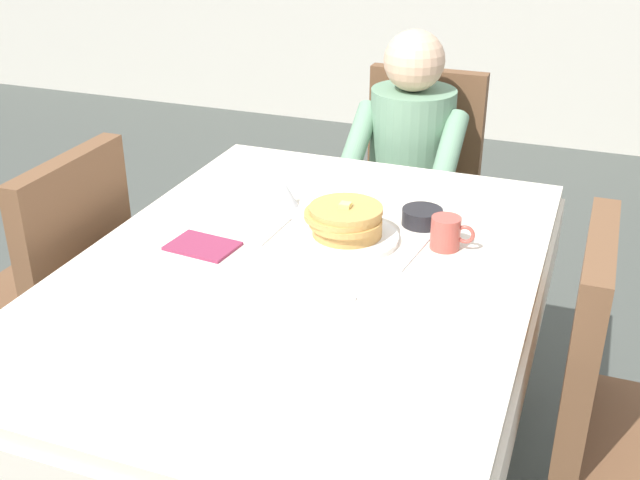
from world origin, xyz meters
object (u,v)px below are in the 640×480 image
object	(u,v)px
dining_table_main	(304,297)
bowl_butter	(422,217)
spoon_near_edge	(324,294)
plate_breakfast	(345,237)
breakfast_stack	(346,220)
chair_right_side	(622,404)
diner_person	(409,158)
chair_left_side	(55,286)
chair_diner	(418,179)
knife_right_of_plate	(414,254)
fork_left_of_plate	(275,231)
cup_coffee	(446,233)
syrup_pitcher	(284,193)

from	to	relation	value
dining_table_main	bowl_butter	bearing A→B (deg)	57.31
dining_table_main	spoon_near_edge	size ratio (longest dim) A/B	10.16
plate_breakfast	breakfast_stack	distance (m)	0.05
dining_table_main	chair_right_side	world-z (taller)	chair_right_side
bowl_butter	diner_person	bearing A→B (deg)	107.13
chair_left_side	bowl_butter	distance (m)	1.07
chair_diner	knife_right_of_plate	world-z (taller)	chair_diner
plate_breakfast	knife_right_of_plate	distance (m)	0.19
chair_diner	spoon_near_edge	xyz separation A→B (m)	(0.09, -1.29, 0.21)
dining_table_main	bowl_butter	world-z (taller)	bowl_butter
spoon_near_edge	fork_left_of_plate	bearing A→B (deg)	127.62
cup_coffee	syrup_pitcher	xyz separation A→B (m)	(-0.49, 0.11, -0.01)
dining_table_main	knife_right_of_plate	distance (m)	0.30
chair_right_side	plate_breakfast	distance (m)	0.77
syrup_pitcher	knife_right_of_plate	distance (m)	0.46
breakfast_stack	spoon_near_edge	world-z (taller)	breakfast_stack
syrup_pitcher	bowl_butter	bearing A→B (deg)	1.87
breakfast_stack	spoon_near_edge	size ratio (longest dim) A/B	1.37
bowl_butter	syrup_pitcher	size ratio (longest dim) A/B	1.37
syrup_pitcher	spoon_near_edge	size ratio (longest dim) A/B	0.53
chair_right_side	plate_breakfast	world-z (taller)	chair_right_side
diner_person	breakfast_stack	bearing A→B (deg)	93.17
diner_person	fork_left_of_plate	world-z (taller)	diner_person
cup_coffee	fork_left_of_plate	size ratio (longest dim) A/B	0.63
chair_diner	cup_coffee	xyz separation A→B (m)	(0.30, -0.95, 0.25)
chair_left_side	bowl_butter	size ratio (longest dim) A/B	8.45
cup_coffee	bowl_butter	distance (m)	0.15
knife_right_of_plate	spoon_near_edge	distance (m)	0.30
spoon_near_edge	breakfast_stack	bearing A→B (deg)	95.07
chair_diner	spoon_near_edge	size ratio (longest dim) A/B	6.20
dining_table_main	diner_person	size ratio (longest dim) A/B	1.36
knife_right_of_plate	chair_diner	bearing A→B (deg)	19.45
dining_table_main	chair_left_side	bearing A→B (deg)	180.00
bowl_butter	knife_right_of_plate	size ratio (longest dim) A/B	0.55
dining_table_main	chair_right_side	distance (m)	0.78
chair_left_side	spoon_near_edge	xyz separation A→B (m)	(0.87, -0.12, 0.21)
plate_breakfast	syrup_pitcher	distance (m)	0.28
chair_diner	diner_person	size ratio (longest dim) A/B	0.83
dining_table_main	breakfast_stack	size ratio (longest dim) A/B	7.44
fork_left_of_plate	dining_table_main	bearing A→B (deg)	-133.73
plate_breakfast	bowl_butter	bearing A→B (deg)	45.13
chair_diner	syrup_pitcher	xyz separation A→B (m)	(-0.19, -0.85, 0.25)
plate_breakfast	chair_diner	bearing A→B (deg)	92.59
diner_person	breakfast_stack	size ratio (longest dim) A/B	5.47
diner_person	spoon_near_edge	world-z (taller)	diner_person
diner_person	fork_left_of_plate	bearing A→B (deg)	80.51
breakfast_stack	cup_coffee	world-z (taller)	breakfast_stack
plate_breakfast	chair_left_side	bearing A→B (deg)	-168.41
chair_right_side	syrup_pitcher	xyz separation A→B (m)	(-0.95, 0.32, 0.25)
diner_person	chair_left_side	size ratio (longest dim) A/B	1.20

